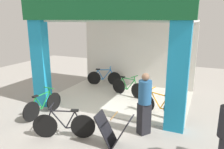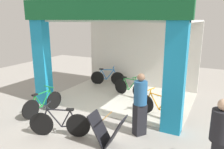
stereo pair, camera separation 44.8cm
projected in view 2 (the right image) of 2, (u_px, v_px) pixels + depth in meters
name	position (u px, v px, depth m)	size (l,w,h in m)	color
ground_plane	(99.00, 115.00, 7.11)	(18.37, 18.37, 0.00)	#9E9991
shop_facade	(123.00, 49.00, 8.22)	(5.38, 4.03, 3.64)	beige
bicycle_inside_0	(107.00, 77.00, 10.31)	(1.53, 0.58, 0.88)	black
bicycle_inside_1	(130.00, 88.00, 8.73)	(1.54, 0.55, 0.88)	black
bicycle_inside_2	(158.00, 107.00, 6.87)	(1.53, 0.56, 0.87)	black
bicycle_parked_0	(60.00, 124.00, 5.74)	(1.53, 0.66, 0.90)	black
bicycle_parked_1	(43.00, 104.00, 7.12)	(0.43, 1.57, 0.86)	black
sandwich_board_sign	(108.00, 131.00, 5.27)	(0.89, 0.53, 0.83)	black
pedestrian_1	(140.00, 104.00, 5.70)	(0.48, 0.48, 1.70)	black
pedestrian_2	(220.00, 137.00, 4.17)	(0.39, 0.67, 1.62)	black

